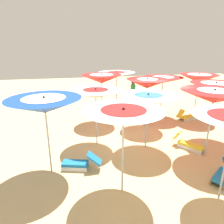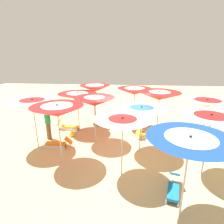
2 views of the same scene
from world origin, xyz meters
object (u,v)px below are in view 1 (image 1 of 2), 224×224
at_px(beach_umbrella_10, 102,79).
at_px(lounger_0, 79,163).
at_px(lounger_4, 223,174).
at_px(beach_umbrella_3, 199,78).
at_px(lounger_5, 189,144).
at_px(beach_umbrella_4, 123,117).
at_px(beach_ball, 145,113).
at_px(beach_umbrella_9, 96,94).
at_px(beach_umbrella_11, 117,75).
at_px(lounger_2, 156,109).
at_px(beach_umbrella_2, 216,88).
at_px(beach_umbrella_5, 148,100).
at_px(lounger_3, 122,112).
at_px(beach_umbrella_7, 163,80).
at_px(beach_umbrella_8, 45,105).
at_px(lounger_1, 187,116).
at_px(beachgoer_0, 133,95).
at_px(beach_umbrella_1, 214,96).
at_px(beach_umbrella_6, 147,84).

relative_size(beach_umbrella_10, lounger_0, 1.92).
bearing_deg(lounger_4, beach_umbrella_3, -148.74).
bearing_deg(lounger_4, lounger_5, -126.38).
relative_size(beach_umbrella_4, beach_ball, 8.22).
bearing_deg(beach_umbrella_9, beach_umbrella_10, 165.91).
bearing_deg(beach_umbrella_11, beach_umbrella_3, 61.65).
relative_size(beach_umbrella_4, lounger_4, 2.09).
bearing_deg(beach_ball, lounger_2, 118.70).
xyz_separation_m(beach_umbrella_2, beach_umbrella_5, (0.22, -2.93, -0.30)).
bearing_deg(lounger_3, lounger_4, -167.70).
bearing_deg(lounger_3, beach_ball, -105.92).
relative_size(beach_umbrella_7, beach_umbrella_8, 0.92).
bearing_deg(lounger_2, beach_umbrella_11, -104.64).
distance_m(lounger_1, lounger_3, 3.58).
distance_m(beach_umbrella_3, beach_umbrella_4, 7.30).
distance_m(beach_umbrella_9, lounger_3, 4.12).
relative_size(beachgoer_0, beach_ball, 6.37).
distance_m(beach_umbrella_2, lounger_5, 2.53).
xyz_separation_m(beach_umbrella_1, beach_umbrella_5, (-1.03, -1.90, -0.28)).
xyz_separation_m(beach_umbrella_2, beach_umbrella_10, (-3.03, -4.13, 0.02)).
bearing_deg(lounger_0, beach_umbrella_10, -93.51).
distance_m(beach_umbrella_7, lounger_3, 2.89).
height_order(beach_umbrella_2, lounger_5, beach_umbrella_2).
bearing_deg(beach_umbrella_1, beach_umbrella_9, -115.76).
height_order(lounger_5, beachgoer_0, beachgoer_0).
distance_m(lounger_4, lounger_5, 1.94).
relative_size(beach_umbrella_3, lounger_4, 2.13).
height_order(beach_umbrella_1, beach_umbrella_7, beach_umbrella_1).
bearing_deg(beach_umbrella_2, beach_umbrella_5, -85.66).
xyz_separation_m(lounger_0, lounger_5, (-0.48, 4.24, -0.02)).
distance_m(beach_umbrella_7, beach_umbrella_8, 7.13).
bearing_deg(lounger_5, beach_umbrella_1, -7.27).
height_order(beach_umbrella_8, beach_ball, beach_umbrella_8).
distance_m(beach_umbrella_1, beach_umbrella_6, 3.41).
xyz_separation_m(beach_umbrella_1, beach_umbrella_2, (-1.26, 1.03, 0.01)).
distance_m(beach_umbrella_1, beach_umbrella_7, 4.44).
xyz_separation_m(beach_umbrella_6, lounger_1, (-0.26, 2.50, -1.92)).
bearing_deg(beach_umbrella_6, beach_umbrella_1, 18.67).
distance_m(lounger_1, lounger_5, 3.37).
relative_size(beach_umbrella_10, beach_ball, 8.60).
relative_size(beach_umbrella_11, lounger_2, 1.85).
relative_size(lounger_0, lounger_4, 1.14).
height_order(beach_umbrella_2, beach_umbrella_7, beach_umbrella_2).
distance_m(lounger_4, beachgoer_0, 7.14).
height_order(beach_umbrella_1, lounger_5, beach_umbrella_1).
xyz_separation_m(beach_umbrella_3, lounger_3, (-1.20, -3.81, -2.01)).
height_order(beach_umbrella_1, beachgoer_0, beach_umbrella_1).
bearing_deg(beach_umbrella_6, beach_umbrella_2, 47.07).
height_order(beach_umbrella_5, beach_umbrella_11, beach_umbrella_11).
xyz_separation_m(beach_umbrella_11, lounger_4, (7.22, 1.59, -2.01)).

